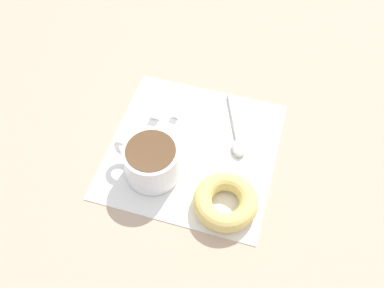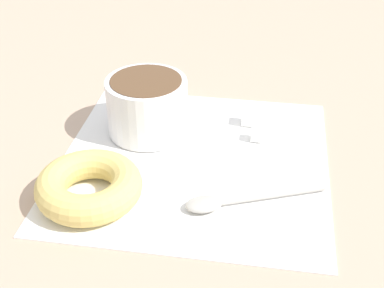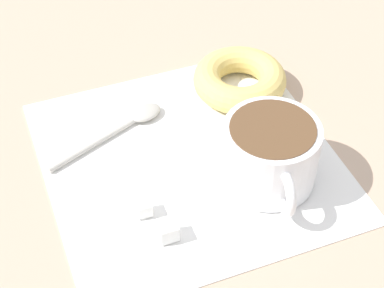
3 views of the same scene
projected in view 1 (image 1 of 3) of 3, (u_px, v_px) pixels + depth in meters
ground_plane at (187, 152)px, 76.65cm from camera, size 120.00×120.00×2.00cm
napkin at (192, 151)px, 75.40cm from camera, size 29.33×29.33×0.30cm
coffee_cup at (151, 161)px, 69.99cm from camera, size 11.91×9.29×6.61cm
donut at (225, 201)px, 67.89cm from camera, size 10.47×10.47×3.08cm
spoon at (237, 139)px, 76.21cm from camera, size 6.89×13.74×0.90cm
sugar_cube at (176, 113)px, 79.18cm from camera, size 1.40×1.40×1.40cm
sugar_cube_extra at (156, 113)px, 78.97cm from camera, size 1.70×1.70×1.70cm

